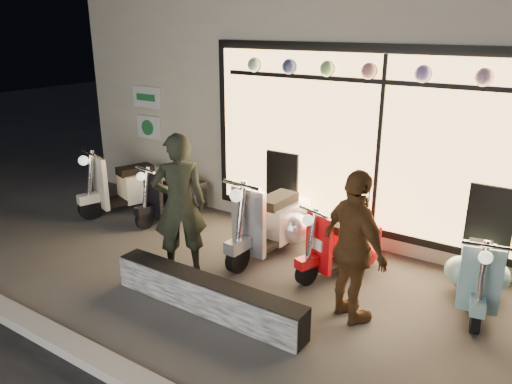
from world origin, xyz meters
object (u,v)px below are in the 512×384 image
(graffiti_barrier, at_px, (207,295))
(woman, at_px, (355,248))
(scooter_red, at_px, (346,244))
(man, at_px, (179,205))
(scooter_silver, at_px, (275,220))

(graffiti_barrier, distance_m, woman, 1.74)
(scooter_red, height_order, man, man)
(scooter_silver, distance_m, scooter_red, 1.10)
(man, bearing_deg, scooter_silver, -164.50)
(woman, bearing_deg, man, 35.83)
(man, bearing_deg, graffiti_barrier, 101.98)
(scooter_silver, distance_m, woman, 1.97)
(scooter_silver, height_order, scooter_red, scooter_silver)
(graffiti_barrier, height_order, scooter_red, scooter_red)
(graffiti_barrier, xyz_separation_m, woman, (1.42, 0.76, 0.66))
(scooter_red, distance_m, woman, 1.26)
(scooter_red, xyz_separation_m, woman, (0.53, -1.04, 0.48))
(scooter_red, bearing_deg, scooter_silver, -159.31)
(scooter_red, distance_m, man, 2.23)
(scooter_silver, bearing_deg, woman, -28.96)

